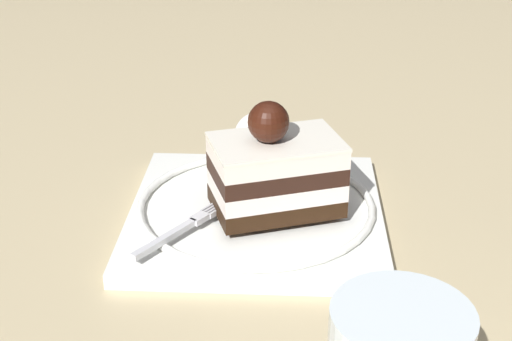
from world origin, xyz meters
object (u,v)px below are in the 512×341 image
whipped_cream_dollop (252,139)px  fork (187,226)px  cake_slice (276,170)px  dessert_plate (256,211)px

whipped_cream_dollop → fork: (0.07, 0.11, -0.02)m
cake_slice → fork: (0.08, 0.03, -0.03)m
dessert_plate → fork: (0.06, 0.04, 0.01)m
cake_slice → whipped_cream_dollop: bearing=-83.7°
whipped_cream_dollop → fork: 0.13m
dessert_plate → whipped_cream_dollop: bearing=-94.0°
dessert_plate → cake_slice: 0.05m
cake_slice → fork: cake_slice is taller
cake_slice → fork: size_ratio=1.34×
cake_slice → whipped_cream_dollop: size_ratio=2.24×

